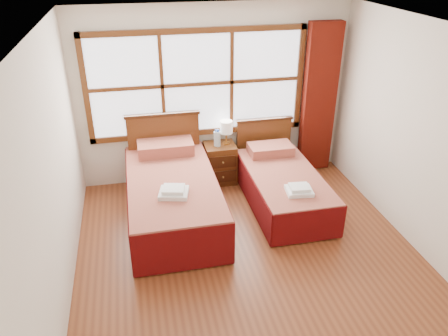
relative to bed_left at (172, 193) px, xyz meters
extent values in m
plane|color=brown|center=(0.78, -1.20, -0.34)|extent=(4.50, 4.50, 0.00)
plane|color=white|center=(0.78, -1.20, 2.26)|extent=(4.50, 4.50, 0.00)
plane|color=silver|center=(0.78, 1.05, 0.96)|extent=(4.00, 0.00, 4.00)
plane|color=silver|center=(-1.22, -1.20, 0.96)|extent=(0.00, 4.50, 4.50)
plane|color=silver|center=(2.78, -1.20, 0.96)|extent=(0.00, 4.50, 4.50)
cube|color=white|center=(0.53, 1.02, 1.16)|extent=(3.00, 0.02, 1.40)
cube|color=#582E13|center=(0.53, 1.00, 0.42)|extent=(3.16, 0.06, 0.08)
cube|color=#582E13|center=(0.53, 1.00, 1.90)|extent=(3.16, 0.06, 0.08)
cube|color=#582E13|center=(-1.01, 1.00, 1.16)|extent=(0.08, 0.06, 1.56)
cube|color=#582E13|center=(2.07, 1.00, 1.16)|extent=(0.08, 0.06, 1.56)
cube|color=#582E13|center=(0.03, 1.00, 1.16)|extent=(0.05, 0.05, 1.40)
cube|color=#582E13|center=(1.03, 1.00, 1.16)|extent=(0.05, 0.05, 1.40)
cube|color=#582E13|center=(0.53, 1.00, 1.16)|extent=(3.00, 0.05, 0.05)
cube|color=#5D1309|center=(2.38, 0.91, 0.83)|extent=(0.50, 0.16, 2.30)
cube|color=#391C0C|center=(0.00, -0.07, -0.18)|extent=(1.00, 2.01, 0.33)
cube|color=maroon|center=(0.00, -0.07, 0.12)|extent=(1.12, 2.22, 0.27)
cube|color=#5B090A|center=(-0.56, -0.07, -0.04)|extent=(0.03, 2.22, 0.56)
cube|color=#5B090A|center=(0.56, -0.07, -0.04)|extent=(0.03, 2.22, 0.56)
cube|color=#5B090A|center=(0.00, -1.17, -0.04)|extent=(1.12, 0.03, 0.56)
cube|color=maroon|center=(0.00, 0.74, 0.35)|extent=(0.78, 0.46, 0.17)
cube|color=#582E13|center=(0.00, 0.94, 0.20)|extent=(1.05, 0.06, 1.09)
cube|color=#391C0C|center=(0.00, 0.94, 0.76)|extent=(1.09, 0.08, 0.04)
cube|color=#391C0C|center=(1.54, -0.07, -0.21)|extent=(0.82, 1.64, 0.27)
cube|color=maroon|center=(1.54, -0.07, 0.04)|extent=(0.92, 1.82, 0.22)
cube|color=#5B090A|center=(1.08, -0.07, -0.09)|extent=(0.03, 1.82, 0.46)
cube|color=#5B090A|center=(2.00, -0.07, -0.09)|extent=(0.03, 1.82, 0.46)
cube|color=#5B090A|center=(1.54, -0.97, -0.09)|extent=(0.92, 0.03, 0.46)
cube|color=maroon|center=(1.54, 0.59, 0.22)|extent=(0.64, 0.37, 0.14)
cube|color=#582E13|center=(1.54, 0.94, 0.10)|extent=(0.86, 0.06, 0.89)
cube|color=#391C0C|center=(1.54, 0.94, 0.56)|extent=(0.89, 0.08, 0.04)
cube|color=#582E13|center=(0.81, 0.80, -0.04)|extent=(0.46, 0.41, 0.61)
cube|color=#391C0C|center=(0.81, 0.59, -0.16)|extent=(0.40, 0.02, 0.18)
cube|color=#391C0C|center=(0.81, 0.59, 0.09)|extent=(0.40, 0.02, 0.18)
sphere|color=olive|center=(0.81, 0.57, -0.16)|extent=(0.03, 0.03, 0.03)
sphere|color=olive|center=(0.81, 0.57, 0.09)|extent=(0.03, 0.03, 0.03)
cube|color=white|center=(-0.02, -0.47, 0.28)|extent=(0.40, 0.37, 0.05)
cube|color=white|center=(-0.02, -0.47, 0.34)|extent=(0.30, 0.28, 0.05)
cube|color=white|center=(1.55, -0.57, 0.17)|extent=(0.35, 0.32, 0.05)
cube|color=white|center=(1.55, -0.57, 0.22)|extent=(0.26, 0.24, 0.05)
cylinder|color=#CA8F40|center=(0.92, 0.83, 0.28)|extent=(0.11, 0.11, 0.02)
cylinder|color=#CA8F40|center=(0.92, 0.83, 0.37)|extent=(0.02, 0.02, 0.16)
cylinder|color=white|center=(0.92, 0.83, 0.54)|extent=(0.19, 0.19, 0.19)
cylinder|color=#A5C7D4|center=(0.75, 0.78, 0.38)|extent=(0.07, 0.07, 0.23)
cylinder|color=blue|center=(0.75, 0.78, 0.51)|extent=(0.03, 0.03, 0.03)
cylinder|color=#A5C7D4|center=(0.78, 0.76, 0.39)|extent=(0.07, 0.07, 0.23)
cylinder|color=blue|center=(0.78, 0.76, 0.52)|extent=(0.03, 0.03, 0.03)
camera|label=1|loc=(-0.38, -5.00, 2.97)|focal=35.00mm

